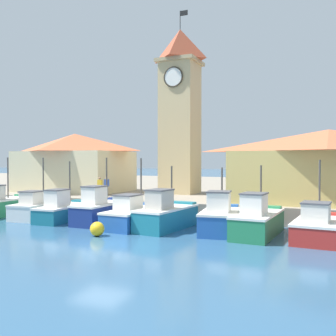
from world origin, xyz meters
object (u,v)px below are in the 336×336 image
(warehouse_right, at_px, (328,166))
(fishing_boat_left_inner, at_px, (64,210))
(fishing_boat_left_outer, at_px, (38,208))
(clock_tower, at_px, (180,107))
(dock_worker_along_quay, at_px, (107,187))
(fishing_boat_center, at_px, (135,215))
(dock_worker_near_tower, at_px, (100,187))
(fishing_boat_right_outer, at_px, (258,221))
(mooring_buoy, at_px, (97,229))
(warehouse_left, at_px, (75,162))
(fishing_boat_mid_right, at_px, (166,215))
(fishing_boat_mid_left, at_px, (101,210))
(fishing_boat_far_left, at_px, (0,205))
(fishing_boat_right_inner, at_px, (220,218))
(fishing_boat_far_right, at_px, (318,227))

(warehouse_right, bearing_deg, fishing_boat_left_inner, -156.46)
(fishing_boat_left_outer, height_order, warehouse_right, warehouse_right)
(clock_tower, bearing_deg, dock_worker_along_quay, -124.05)
(fishing_boat_center, distance_m, dock_worker_near_tower, 6.82)
(fishing_boat_right_outer, bearing_deg, clock_tower, 129.29)
(mooring_buoy, bearing_deg, fishing_boat_left_inner, 144.02)
(fishing_boat_left_inner, xyz_separation_m, warehouse_left, (-5.62, 8.78, 3.20))
(fishing_boat_mid_right, bearing_deg, fishing_boat_left_inner, 177.95)
(warehouse_left, bearing_deg, fishing_boat_right_outer, -25.62)
(fishing_boat_mid_left, xyz_separation_m, warehouse_left, (-8.43, 8.57, 3.07))
(clock_tower, bearing_deg, warehouse_right, -15.52)
(mooring_buoy, xyz_separation_m, dock_worker_near_tower, (-4.78, 7.59, 1.63))
(fishing_boat_far_left, distance_m, mooring_buoy, 11.36)
(fishing_boat_far_left, distance_m, fishing_boat_right_outer, 18.66)
(fishing_boat_right_outer, relative_size, mooring_buoy, 6.66)
(fishing_boat_mid_right, bearing_deg, fishing_boat_left_outer, 177.45)
(warehouse_right, bearing_deg, clock_tower, 164.48)
(fishing_boat_left_inner, distance_m, fishing_boat_mid_right, 7.66)
(fishing_boat_mid_right, bearing_deg, mooring_buoy, -126.61)
(fishing_boat_center, xyz_separation_m, warehouse_right, (10.83, 7.40, 3.01))
(fishing_boat_mid_left, relative_size, warehouse_right, 0.38)
(fishing_boat_left_outer, height_order, fishing_boat_right_inner, fishing_boat_left_outer)
(clock_tower, bearing_deg, fishing_boat_mid_left, -98.10)
(fishing_boat_left_inner, bearing_deg, warehouse_left, 122.61)
(fishing_boat_left_inner, bearing_deg, fishing_boat_left_outer, 175.83)
(fishing_boat_center, relative_size, warehouse_right, 0.41)
(fishing_boat_far_left, bearing_deg, fishing_boat_right_inner, 0.14)
(fishing_boat_mid_right, relative_size, fishing_boat_right_inner, 1.09)
(warehouse_right, bearing_deg, fishing_boat_far_right, -92.82)
(warehouse_left, height_order, mooring_buoy, warehouse_left)
(fishing_boat_far_right, relative_size, warehouse_left, 0.49)
(fishing_boat_left_outer, height_order, dock_worker_near_tower, fishing_boat_left_outer)
(fishing_boat_far_right, distance_m, warehouse_right, 7.88)
(fishing_boat_far_right, distance_m, clock_tower, 17.79)
(dock_worker_near_tower, bearing_deg, warehouse_left, 140.52)
(fishing_boat_center, distance_m, fishing_boat_right_inner, 5.34)
(fishing_boat_mid_left, distance_m, fishing_boat_mid_right, 4.86)
(fishing_boat_center, bearing_deg, mooring_buoy, -97.77)
(fishing_boat_left_inner, distance_m, fishing_boat_right_outer, 13.01)
(clock_tower, distance_m, warehouse_right, 13.56)
(fishing_boat_left_inner, distance_m, fishing_boat_far_right, 16.05)
(fishing_boat_far_left, xyz_separation_m, fishing_boat_mid_right, (13.30, -0.20, 0.03))
(fishing_boat_center, distance_m, warehouse_right, 13.46)
(fishing_boat_mid_right, distance_m, warehouse_right, 11.84)
(fishing_boat_mid_right, xyz_separation_m, warehouse_right, (8.76, 7.42, 2.89))
(fishing_boat_left_outer, bearing_deg, dock_worker_near_tower, 54.19)
(fishing_boat_mid_left, bearing_deg, fishing_boat_far_left, -178.04)
(dock_worker_along_quay, bearing_deg, fishing_boat_far_right, -17.24)
(fishing_boat_center, relative_size, dock_worker_near_tower, 3.26)
(fishing_boat_center, height_order, warehouse_left, warehouse_left)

